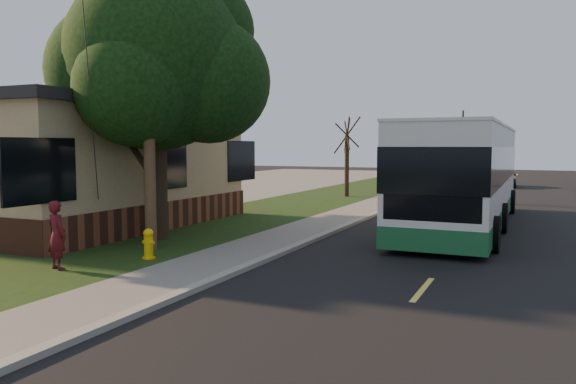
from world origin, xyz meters
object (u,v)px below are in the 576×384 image
object	(u,v)px
dumpster	(144,196)
leafy_tree	(159,64)
fire_hydrant	(149,244)
distant_car	(503,177)
bare_tree_near	(347,158)
traffic_signal	(462,141)
bare_tree_far	(405,157)
transit_bus	(464,173)
utility_pole	(148,75)
skateboarder	(57,235)

from	to	relation	value
dumpster	leafy_tree	bearing A→B (deg)	-47.46
fire_hydrant	leafy_tree	bearing A→B (deg)	120.67
dumpster	distant_car	bearing A→B (deg)	59.27
bare_tree_near	distant_car	bearing A→B (deg)	58.99
distant_car	traffic_signal	bearing A→B (deg)	124.85
fire_hydrant	distant_car	size ratio (longest dim) A/B	0.19
bare_tree_far	dumpster	distance (m)	22.73
transit_bus	bare_tree_near	bearing A→B (deg)	129.33
traffic_signal	utility_pole	bearing A→B (deg)	-96.58
fire_hydrant	bare_tree_near	world-z (taller)	bare_tree_near
leafy_tree	dumpster	bearing A→B (deg)	132.54
leafy_tree	bare_tree_near	size ratio (longest dim) A/B	1.81
leafy_tree	bare_tree_far	xyz separation A→B (m)	(1.17, 27.35, -3.16)
skateboarder	dumpster	size ratio (longest dim) A/B	0.94
transit_bus	dumpster	world-z (taller)	transit_bus
distant_car	bare_tree_far	bearing A→B (deg)	175.93
bare_tree_near	traffic_signal	distance (m)	16.52
dumpster	bare_tree_far	bearing A→B (deg)	74.01
transit_bus	distant_car	distance (m)	20.77
utility_pole	leafy_tree	distance (m)	1.94
skateboarder	traffic_signal	bearing A→B (deg)	-80.99
transit_bus	dumpster	bearing A→B (deg)	-175.05
bare_tree_near	bare_tree_far	xyz separation A→B (m)	(0.50, 12.00, -0.15)
bare_tree_near	distant_car	distance (m)	14.12
bare_tree_far	distant_car	world-z (taller)	bare_tree_far
traffic_signal	transit_bus	world-z (taller)	traffic_signal
fire_hydrant	utility_pole	xyz separation A→B (m)	(-0.71, 0.99, 4.20)
utility_pole	bare_tree_far	distance (m)	29.13
utility_pole	traffic_signal	xyz separation A→B (m)	(3.81, 33.01, -1.47)
traffic_signal	skateboarder	distance (m)	36.11
leafy_tree	transit_bus	bearing A→B (deg)	40.48
bare_tree_far	bare_tree_near	bearing A→B (deg)	-92.39
bare_tree_far	distant_car	size ratio (longest dim) A/B	1.02
leafy_tree	transit_bus	distance (m)	10.77
leafy_tree	transit_bus	world-z (taller)	leafy_tree
traffic_signal	leafy_tree	bearing A→B (deg)	-98.47
fire_hydrant	traffic_signal	distance (m)	34.25
fire_hydrant	bare_tree_near	distance (m)	18.10
transit_bus	dumpster	distance (m)	12.98
skateboarder	distant_car	xyz separation A→B (m)	(7.42, 31.83, -0.16)
leafy_tree	traffic_signal	distance (m)	31.76
fire_hydrant	distant_car	bearing A→B (deg)	78.09
leafy_tree	bare_tree_far	bearing A→B (deg)	87.55
fire_hydrant	bare_tree_far	xyz separation A→B (m)	(-0.40, 30.00, 1.57)
leafy_tree	bare_tree_near	xyz separation A→B (m)	(0.67, 15.35, -3.02)
dumpster	utility_pole	bearing A→B (deg)	-50.41
leafy_tree	dumpster	size ratio (longest dim) A/B	4.80
bare_tree_near	utility_pole	bearing A→B (deg)	-89.34
leafy_tree	transit_bus	xyz separation A→B (m)	(7.80, 6.65, -3.31)
bare_tree_far	dumpster	world-z (taller)	bare_tree_far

